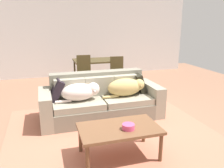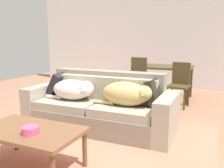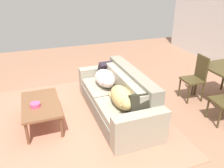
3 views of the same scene
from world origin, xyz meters
name	(u,v)px [view 3 (image 3 of 3)]	position (x,y,z in m)	size (l,w,h in m)	color
ground_plane	(109,116)	(0.00, 0.00, 0.00)	(10.00, 10.00, 0.00)	#93674E
area_rug	(78,120)	(-0.07, -0.59, 0.01)	(3.37, 3.13, 0.01)	#BC6E54
couch	(119,98)	(-0.07, 0.22, 0.32)	(2.26, 0.93, 0.85)	gray
dog_on_left_cushion	(105,79)	(-0.47, 0.08, 0.58)	(0.80, 0.39, 0.31)	beige
dog_on_right_cushion	(122,98)	(0.41, 0.09, 0.60)	(0.84, 0.34, 0.34)	tan
throw_pillow_by_left_arm	(107,69)	(-0.89, 0.26, 0.60)	(0.12, 0.39, 0.39)	black
throw_pillow_by_right_arm	(142,106)	(0.75, 0.27, 0.60)	(0.11, 0.39, 0.39)	black
coffee_table	(41,106)	(-0.16, -1.20, 0.39)	(1.07, 0.63, 0.44)	brown
bowl_on_coffee_table	(35,105)	(-0.07, -1.29, 0.48)	(0.16, 0.16, 0.07)	#EA4C7F
dining_chair_near_left	(196,76)	(-0.07, 1.95, 0.53)	(0.42, 0.42, 0.96)	#44381D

